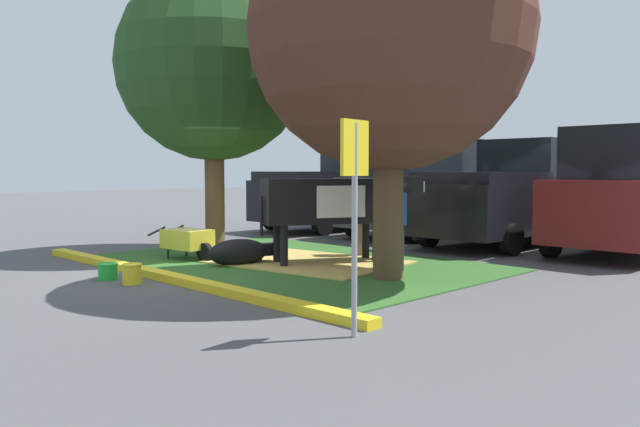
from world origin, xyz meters
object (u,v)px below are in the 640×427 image
object	(u,v)px
shade_tree_left	(213,65)
suv_black	(632,192)
shade_tree_right	(389,29)
person_visitor_near	(396,223)
bucket_yellow	(132,273)
parking_sign	(355,185)
bucket_green	(108,271)
pickup_truck_maroon	(344,190)
cow_holstein	(332,202)
calf_lying	(240,252)
pickup_truck_black	(512,196)
suv_dark_grey	(421,187)
wheelbarrow	(188,240)
person_handler	(362,215)

from	to	relation	value
shade_tree_left	suv_black	distance (m)	8.82
shade_tree_right	person_visitor_near	distance (m)	3.11
shade_tree_right	bucket_yellow	distance (m)	5.34
parking_sign	bucket_green	distance (m)	5.15
pickup_truck_maroon	bucket_green	bearing A→B (deg)	-69.90
shade_tree_right	pickup_truck_maroon	xyz separation A→B (m)	(-6.29, 5.72, -2.71)
parking_sign	shade_tree_left	bearing A→B (deg)	156.14
shade_tree_right	person_visitor_near	size ratio (longest dim) A/B	3.91
cow_holstein	calf_lying	distance (m)	1.89
person_visitor_near	pickup_truck_black	distance (m)	5.06
parking_sign	suv_black	distance (m)	8.54
suv_dark_grey	shade_tree_left	bearing A→B (deg)	-101.25
shade_tree_left	cow_holstein	distance (m)	3.99
wheelbarrow	person_handler	bearing A→B (deg)	52.39
person_handler	suv_black	bearing A→B (deg)	48.67
suv_dark_grey	pickup_truck_black	distance (m)	2.53
cow_holstein	suv_dark_grey	size ratio (longest dim) A/B	0.64
cow_holstein	suv_black	distance (m)	6.14
bucket_green	pickup_truck_black	distance (m)	9.11
calf_lying	suv_black	xyz separation A→B (m)	(4.38, 6.45, 1.03)
person_handler	pickup_truck_maroon	world-z (taller)	pickup_truck_maroon
bucket_yellow	pickup_truck_maroon	bearing A→B (deg)	113.79
cow_holstein	parking_sign	world-z (taller)	parking_sign
person_handler	parking_sign	xyz separation A→B (m)	(3.83, -4.45, 0.73)
suv_dark_grey	suv_black	world-z (taller)	same
cow_holstein	bucket_green	distance (m)	4.01
shade_tree_right	person_handler	bearing A→B (deg)	140.59
calf_lying	suv_dark_grey	size ratio (longest dim) A/B	0.29
shade_tree_right	shade_tree_left	bearing A→B (deg)	179.64
person_visitor_near	suv_dark_grey	xyz separation A→B (m)	(-3.12, 4.97, 0.45)
cow_holstein	shade_tree_left	bearing A→B (deg)	-169.51
shade_tree_right	wheelbarrow	world-z (taller)	shade_tree_right
shade_tree_right	suv_dark_grey	size ratio (longest dim) A/B	1.31
wheelbarrow	suv_black	bearing A→B (deg)	50.09
shade_tree_left	pickup_truck_maroon	bearing A→B (deg)	106.30
shade_tree_right	suv_dark_grey	distance (m)	7.14
shade_tree_left	pickup_truck_maroon	distance (m)	6.53
calf_lying	person_handler	bearing A→B (deg)	71.48
calf_lying	wheelbarrow	size ratio (longest dim) A/B	0.82
calf_lying	person_handler	size ratio (longest dim) A/B	0.86
wheelbarrow	suv_dark_grey	size ratio (longest dim) A/B	0.35
bucket_yellow	pickup_truck_maroon	distance (m)	9.60
person_visitor_near	bucket_green	bearing A→B (deg)	-125.26
bucket_green	bucket_yellow	size ratio (longest dim) A/B	1.03
calf_lying	person_handler	xyz separation A→B (m)	(0.79, 2.37, 0.59)
parking_sign	bucket_green	world-z (taller)	parking_sign
shade_tree_left	cow_holstein	xyz separation A→B (m)	(2.88, 0.53, -2.71)
bucket_yellow	pickup_truck_black	xyz separation A→B (m)	(1.46, 8.74, 0.95)
shade_tree_left	bucket_green	distance (m)	5.09
person_visitor_near	bucket_green	xyz separation A→B (m)	(-2.68, -3.79, -0.69)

